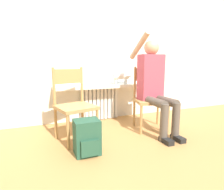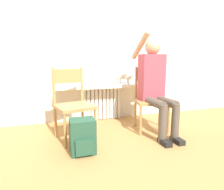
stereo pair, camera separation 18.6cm
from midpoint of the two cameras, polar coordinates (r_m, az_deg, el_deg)
name	(u,v)px [view 1 (the left image)]	position (r m, az deg, el deg)	size (l,w,h in m)	color
ground_plane	(129,146)	(2.30, 2.93, -15.24)	(12.00, 12.00, 0.00)	#B27F47
wall_with_window	(97,40)	(3.27, -6.23, 16.30)	(7.00, 0.06, 2.70)	silver
radiator	(99,103)	(3.24, -5.52, -2.58)	(0.67, 0.08, 0.57)	silver
windowsill	(101,86)	(3.10, -5.13, 2.65)	(1.54, 0.28, 0.05)	silver
window_glass	(98,54)	(3.22, -5.99, 12.42)	(1.48, 0.01, 1.02)	white
chair_left	(74,104)	(2.42, -13.69, -2.56)	(0.53, 0.53, 0.92)	#B2844C
chair_right	(150,98)	(2.80, 9.56, -0.80)	(0.53, 0.53, 0.92)	#B2844C
person	(154,82)	(2.66, 10.83, 3.95)	(0.36, 1.01, 1.41)	brown
cat	(122,76)	(3.16, 1.24, 5.70)	(0.48, 0.11, 0.23)	silver
backpack	(87,137)	(2.08, -10.24, -12.61)	(0.27, 0.25, 0.38)	#234C38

